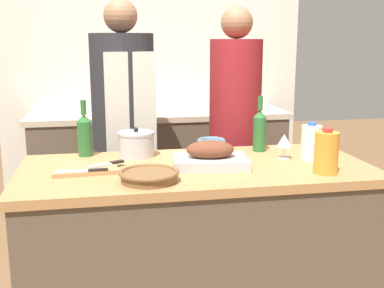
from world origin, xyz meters
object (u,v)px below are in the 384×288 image
knife_bread (96,163)px  roasting_pan (210,157)px  wine_glass_left (284,141)px  condiment_bottle_short (237,101)px  stock_pot (136,144)px  mixing_bowl (211,144)px  person_cook_guest (235,128)px  knife_paring (108,164)px  condiment_bottle_tall (248,98)px  condiment_bottle_extra (111,106)px  knife_chef (84,171)px  wine_bottle_dark (260,130)px  person_cook_aproned (124,129)px  juice_jug (326,152)px  wine_bottle_green (85,134)px  wicker_basket (149,175)px  milk_jug (311,142)px  cutting_board (85,169)px

knife_bread → roasting_pan: bearing=-15.5°
wine_glass_left → roasting_pan: bearing=-168.9°
condiment_bottle_short → stock_pot: bearing=-125.4°
knife_bread → condiment_bottle_short: condiment_bottle_short is taller
mixing_bowl → person_cook_guest: person_cook_guest is taller
knife_paring → condiment_bottle_tall: size_ratio=1.12×
roasting_pan → person_cook_guest: size_ratio=0.22×
mixing_bowl → condiment_bottle_extra: (-0.48, 1.01, 0.08)m
knife_chef → wine_bottle_dark: bearing=19.1°
knife_bread → condiment_bottle_extra: (0.10, 1.16, 0.11)m
person_cook_aproned → wine_bottle_dark: bearing=-49.3°
wine_glass_left → juice_jug: bearing=-73.7°
person_cook_aproned → person_cook_guest: (0.67, -0.04, -0.01)m
wine_bottle_green → condiment_bottle_extra: bearing=80.9°
wicker_basket → condiment_bottle_short: (0.85, 1.67, 0.09)m
milk_jug → knife_paring: (-0.97, 0.01, -0.06)m
wine_bottle_dark → juice_jug: bearing=-72.6°
cutting_board → condiment_bottle_extra: bearing=83.2°
stock_pot → juice_jug: juice_jug is taller
wine_bottle_green → knife_paring: bearing=-68.5°
mixing_bowl → condiment_bottle_extra: condiment_bottle_extra is taller
knife_paring → condiment_bottle_tall: 1.92m
cutting_board → knife_bread: cutting_board is taller
stock_pot → juice_jug: 0.91m
wine_bottle_green → wine_glass_left: bearing=-14.5°
wine_bottle_dark → knife_chef: bearing=-160.9°
stock_pot → person_cook_guest: (0.64, 0.48, -0.02)m
mixing_bowl → condiment_bottle_short: size_ratio=1.08×
condiment_bottle_extra → person_cook_guest: 0.93m
knife_paring → person_cook_aproned: size_ratio=0.10×
milk_jug → condiment_bottle_tall: bearing=83.7°
mixing_bowl → stock_pot: bearing=-175.0°
stock_pot → knife_chef: bearing=-128.6°
mixing_bowl → milk_jug: bearing=-30.6°
juice_jug → condiment_bottle_extra: size_ratio=1.33×
knife_chef → knife_paring: size_ratio=1.34×
wicker_basket → milk_jug: milk_jug is taller
wine_bottle_dark → person_cook_aproned: person_cook_aproned is taller
wine_glass_left → condiment_bottle_tall: condiment_bottle_tall is taller
wicker_basket → knife_paring: size_ratio=1.52×
cutting_board → knife_bread: 0.12m
roasting_pan → cutting_board: (-0.56, 0.03, -0.04)m
knife_bread → condiment_bottle_tall: bearing=50.8°
condiment_bottle_tall → person_cook_aproned: (-1.03, -0.82, -0.07)m
knife_bread → condiment_bottle_extra: condiment_bottle_extra is taller
condiment_bottle_short → person_cook_guest: size_ratio=0.08×
stock_pot → condiment_bottle_extra: 1.05m
wicker_basket → juice_jug: bearing=-1.4°
person_cook_guest → stock_pot: bearing=-138.5°
roasting_pan → condiment_bottle_tall: 1.74m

